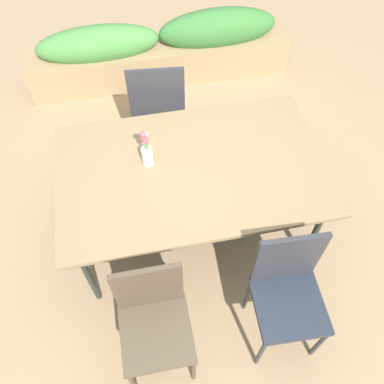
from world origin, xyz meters
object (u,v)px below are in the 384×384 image
dining_table (192,172)px  chair_near_left (154,317)px  chair_far_side (158,106)px  chair_near_right (288,289)px  flower_vase (147,152)px  planter_box (161,51)px

dining_table → chair_near_left: 0.96m
dining_table → chair_far_side: 0.86m
chair_near_right → flower_vase: flower_vase is taller
chair_far_side → flower_vase: flower_vase is taller
dining_table → chair_near_right: chair_near_right is taller
chair_near_right → flower_vase: bearing=-51.2°
dining_table → planter_box: (0.07, 1.91, -0.37)m
chair_near_right → flower_vase: size_ratio=3.19×
chair_far_side → flower_vase: size_ratio=3.41×
chair_far_side → chair_near_right: size_ratio=1.07×
chair_near_left → chair_near_right: bearing=-179.4°
chair_far_side → chair_near_left: size_ratio=1.12×
chair_near_right → dining_table: bearing=-61.5°
dining_table → chair_near_left: (-0.40, -0.86, -0.18)m
dining_table → chair_near_left: size_ratio=1.98×
chair_near_left → flower_vase: size_ratio=3.05×
chair_near_right → chair_near_left: bearing=3.4°
dining_table → chair_far_side: size_ratio=1.77×
chair_near_right → chair_far_side: bearing=-69.9°
chair_far_side → planter_box: 1.11m
dining_table → planter_box: bearing=88.0°
chair_far_side → flower_vase: 0.82m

